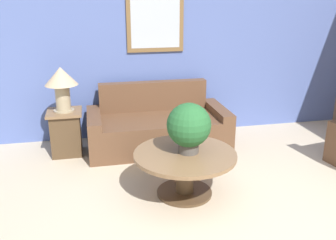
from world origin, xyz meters
name	(u,v)px	position (x,y,z in m)	size (l,w,h in m)	color
wall_back	(190,48)	(-0.01, 3.12, 1.31)	(7.14, 0.09, 2.60)	#5166A8
couch_main	(158,128)	(-0.61, 2.55, 0.28)	(1.93, 0.93, 0.87)	brown
coffee_table	(185,164)	(-0.57, 1.17, 0.35)	(1.09, 1.09, 0.48)	#4C3823
side_table	(66,132)	(-1.86, 2.56, 0.31)	(0.45, 0.45, 0.61)	#4C3823
table_lamp	(61,82)	(-1.86, 2.56, 1.00)	(0.42, 0.42, 0.59)	tan
potted_plant_on_table	(189,126)	(-0.53, 1.19, 0.77)	(0.46, 0.46, 0.54)	#4C4742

